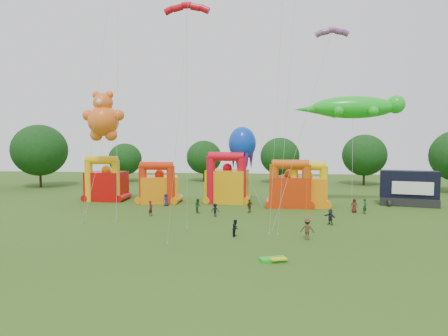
# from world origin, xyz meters

# --- Properties ---
(ground) EXTENTS (160.00, 160.00, 0.00)m
(ground) POSITION_xyz_m (0.00, 0.00, 0.00)
(ground) COLOR #2F5116
(ground) RESTS_ON ground
(tree_ring) EXTENTS (125.28, 127.40, 12.07)m
(tree_ring) POSITION_xyz_m (-1.20, 0.62, 6.26)
(tree_ring) COLOR #352314
(tree_ring) RESTS_ON ground
(bouncy_castle_0) EXTENTS (5.75, 4.82, 6.76)m
(bouncy_castle_0) POSITION_xyz_m (-18.61, 28.94, 2.56)
(bouncy_castle_0) COLOR #BF0A08
(bouncy_castle_0) RESTS_ON ground
(bouncy_castle_1) EXTENTS (6.11, 5.37, 6.02)m
(bouncy_castle_1) POSITION_xyz_m (-10.07, 27.77, 2.29)
(bouncy_castle_1) COLOR orange
(bouncy_castle_1) RESTS_ON ground
(bouncy_castle_2) EXTENTS (6.13, 5.14, 7.41)m
(bouncy_castle_2) POSITION_xyz_m (-0.25, 28.87, 2.80)
(bouncy_castle_2) COLOR orange
(bouncy_castle_2) RESTS_ON ground
(bouncy_castle_3) EXTENTS (5.44, 4.38, 6.49)m
(bouncy_castle_3) POSITION_xyz_m (8.55, 26.00, 2.46)
(bouncy_castle_3) COLOR red
(bouncy_castle_3) RESTS_ON ground
(bouncy_castle_4) EXTENTS (5.26, 4.33, 6.20)m
(bouncy_castle_4) POSITION_xyz_m (11.03, 26.59, 2.36)
(bouncy_castle_4) COLOR orange
(bouncy_castle_4) RESTS_ON ground
(stage_trailer) EXTENTS (7.92, 4.52, 4.88)m
(stage_trailer) POSITION_xyz_m (25.07, 29.01, 2.35)
(stage_trailer) COLOR black
(stage_trailer) RESTS_ON ground
(teddy_bear_kite) EXTENTS (5.98, 8.67, 15.93)m
(teddy_bear_kite) POSITION_xyz_m (-17.10, 24.50, 10.83)
(teddy_bear_kite) COLOR orange
(teddy_bear_kite) RESTS_ON ground
(gecko_kite) EXTENTS (14.95, 8.51, 15.25)m
(gecko_kite) POSITION_xyz_m (17.04, 27.45, 10.77)
(gecko_kite) COLOR green
(gecko_kite) RESTS_ON ground
(octopus_kite) EXTENTS (5.12, 5.97, 11.09)m
(octopus_kite) POSITION_xyz_m (2.62, 28.16, 5.74)
(octopus_kite) COLOR #0C3AC2
(octopus_kite) RESTS_ON ground
(parafoil_kites) EXTENTS (31.42, 13.77, 32.54)m
(parafoil_kites) POSITION_xyz_m (-0.19, 17.30, 13.11)
(parafoil_kites) COLOR red
(parafoil_kites) RESTS_ON ground
(diamond_kites) EXTENTS (23.75, 14.10, 39.99)m
(diamond_kites) POSITION_xyz_m (-0.21, 12.25, 17.05)
(diamond_kites) COLOR #CE0940
(diamond_kites) RESTS_ON ground
(folded_kite_bundle) EXTENTS (2.22, 1.63, 0.31)m
(folded_kite_bundle) POSITION_xyz_m (6.13, 1.21, 0.14)
(folded_kite_bundle) COLOR green
(folded_kite_bundle) RESTS_ON ground
(spectator_0) EXTENTS (0.97, 0.78, 1.72)m
(spectator_0) POSITION_xyz_m (-8.30, 24.89, 0.86)
(spectator_0) COLOR #282640
(spectator_0) RESTS_ON ground
(spectator_1) EXTENTS (0.57, 0.75, 1.85)m
(spectator_1) POSITION_xyz_m (-8.30, 17.65, 0.92)
(spectator_1) COLOR #5C1B1A
(spectator_1) RESTS_ON ground
(spectator_2) EXTENTS (0.99, 1.08, 1.80)m
(spectator_2) POSITION_xyz_m (-3.01, 20.27, 0.90)
(spectator_2) COLOR #1C4623
(spectator_2) RESTS_ON ground
(spectator_3) EXTENTS (1.11, 0.75, 1.58)m
(spectator_3) POSITION_xyz_m (-0.56, 17.95, 0.79)
(spectator_3) COLOR black
(spectator_3) RESTS_ON ground
(spectator_4) EXTENTS (0.97, 1.04, 1.71)m
(spectator_4) POSITION_xyz_m (3.37, 21.13, 0.86)
(spectator_4) COLOR #3A3417
(spectator_4) RESTS_ON ground
(spectator_5) EXTENTS (1.38, 1.55, 1.71)m
(spectator_5) POSITION_xyz_m (12.31, 14.84, 0.85)
(spectator_5) COLOR #262138
(spectator_5) RESTS_ON ground
(spectator_6) EXTENTS (0.97, 0.75, 1.77)m
(spectator_6) POSITION_xyz_m (16.40, 22.55, 0.88)
(spectator_6) COLOR #551B18
(spectator_6) RESTS_ON ground
(spectator_7) EXTENTS (0.77, 0.85, 1.95)m
(spectator_7) POSITION_xyz_m (17.53, 21.79, 0.97)
(spectator_7) COLOR #193F20
(spectator_7) RESTS_ON ground
(spectator_8) EXTENTS (0.78, 0.91, 1.61)m
(spectator_8) POSITION_xyz_m (2.65, 8.51, 0.81)
(spectator_8) COLOR black
(spectator_8) RESTS_ON ground
(spectator_9) EXTENTS (1.33, 0.84, 1.96)m
(spectator_9) POSITION_xyz_m (9.23, 8.06, 0.98)
(spectator_9) COLOR #47301C
(spectator_9) RESTS_ON ground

